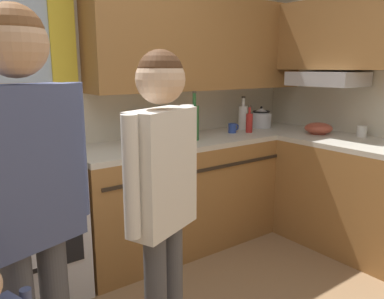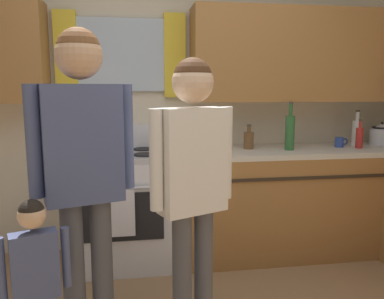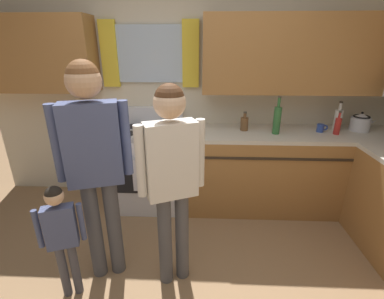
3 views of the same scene
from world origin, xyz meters
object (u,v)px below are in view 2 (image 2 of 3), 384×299
Objects in this scene: stove_oven at (122,206)px; adult_holding_child at (83,156)px; bottle_squat_brown at (249,140)px; bottle_sauce_red at (359,137)px; stovetop_kettle at (382,134)px; adult_in_plaid at (193,172)px; bottle_wine_green at (290,132)px; mug_cobalt_blue at (340,142)px; small_child at (35,272)px; bottle_milk_white at (357,132)px.

adult_holding_child is at bearing -97.95° from stove_oven.
stove_oven is 1.17m from bottle_squat_brown.
bottle_sauce_red reaches higher than stove_oven.
stovetop_kettle is at bearing 25.55° from bottle_sauce_red.
adult_holding_child is (-1.21, -1.13, 0.09)m from bottle_squat_brown.
stove_oven is at bearing 109.58° from adult_in_plaid.
stove_oven is 5.37× the size of bottle_squat_brown.
bottle_wine_green reaches higher than bottle_sauce_red.
small_child is (-2.22, -1.33, -0.37)m from mug_cobalt_blue.
bottle_milk_white is 2.06m from adult_in_plaid.
bottle_sauce_red reaches higher than bottle_squat_brown.
bottle_squat_brown is 0.22× the size of small_child.
bottle_wine_green is 1.44m from adult_in_plaid.
stovetop_kettle is at bearing 2.28° from stove_oven.
stovetop_kettle is (1.25, 0.05, 0.02)m from bottle_squat_brown.
bottle_wine_green is (1.37, -0.06, 0.58)m from stove_oven.
adult_holding_child is at bearing -136.94° from bottle_squat_brown.
bottle_milk_white reaches higher than small_child.
bottle_milk_white is 0.19× the size of adult_holding_child.
mug_cobalt_blue is at bearing -1.80° from bottle_squat_brown.
small_child is (-0.75, -0.19, -0.40)m from adult_in_plaid.
adult_holding_child is 1.09× the size of adult_in_plaid.
mug_cobalt_blue reaches higher than small_child.
bottle_squat_brown is 2.00m from small_child.
adult_in_plaid is (0.40, -1.12, 0.51)m from stove_oven.
bottle_wine_green reaches higher than stovetop_kettle.
bottle_milk_white reaches higher than mug_cobalt_blue.
bottle_wine_green is at bearing -179.49° from bottle_sauce_red.
small_child is at bearing -149.09° from mug_cobalt_blue.
bottle_milk_white is 2.51m from adult_holding_child.
bottle_wine_green is 0.25× the size of adult_in_plaid.
bottle_sauce_red is 0.63m from bottle_wine_green.
small_child is (-2.35, -1.25, -0.42)m from bottle_sauce_red.
stove_oven is at bearing -177.53° from bottle_squat_brown.
adult_in_plaid is (-1.90, -1.21, -0.02)m from stovetop_kettle.
stove_oven is 1.49m from bottle_wine_green.
stovetop_kettle is (0.31, 0.15, 0.00)m from bottle_sauce_red.
bottle_sauce_red is (0.94, -0.10, 0.02)m from bottle_squat_brown.
bottle_squat_brown is at bearing -177.08° from bottle_milk_white.
mug_cobalt_blue is (1.86, 0.02, 0.48)m from stove_oven.
small_child is at bearing -166.18° from adult_in_plaid.
bottle_squat_brown is 0.13× the size of adult_in_plaid.
bottle_wine_green is (0.31, -0.11, 0.07)m from bottle_squat_brown.
bottle_milk_white is 2.73× the size of mug_cobalt_blue.
bottle_milk_white is at bearing 30.18° from small_child.
adult_in_plaid reaches higher than bottle_wine_green.
small_child is at bearing -132.10° from adult_holding_child.
mug_cobalt_blue is at bearing -170.76° from stovetop_kettle.
bottle_milk_white is 0.20× the size of adult_in_plaid.
stovetop_kettle is at bearing 27.77° from small_child.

